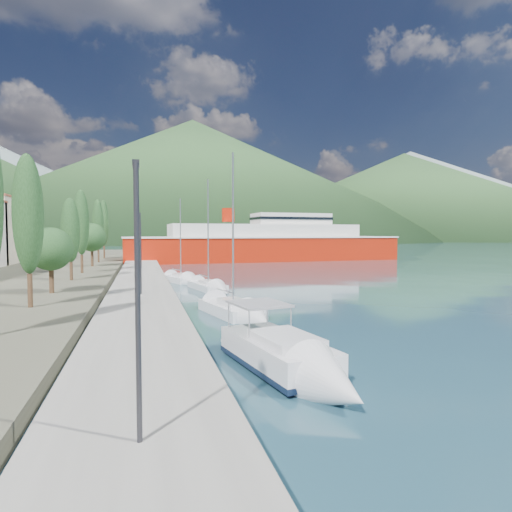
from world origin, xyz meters
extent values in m
plane|color=#234756|center=(0.00, 120.00, 0.00)|extent=(1400.00, 1400.00, 0.00)
cube|color=gray|center=(-9.00, 26.00, 0.40)|extent=(5.00, 88.00, 0.80)
cone|color=gray|center=(80.00, 680.00, 90.00)|extent=(760.00, 760.00, 180.00)
cone|color=gray|center=(420.00, 600.00, 70.00)|extent=(640.00, 640.00, 140.00)
cone|color=#2E5229|center=(40.00, 400.00, 57.50)|extent=(480.00, 480.00, 115.00)
cone|color=#2E5229|center=(260.00, 380.00, 45.00)|extent=(420.00, 420.00, 90.00)
cube|color=silver|center=(-32.00, 66.00, 4.70)|extent=(9.00, 10.00, 8.00)
cube|color=#9E5138|center=(-32.00, 66.00, 8.85)|extent=(9.20, 10.20, 0.30)
cylinder|color=#47301E|center=(-15.68, 10.03, 1.75)|extent=(0.30, 0.30, 2.10)
ellipsoid|color=#234A22|center=(-15.68, 10.03, 6.53)|extent=(1.80, 1.80, 7.45)
cylinder|color=#47301E|center=(-15.68, 16.59, 1.74)|extent=(0.36, 0.36, 2.09)
sphere|color=#234A22|center=(-15.68, 16.59, 4.12)|extent=(3.34, 3.34, 3.34)
cylinder|color=#47301E|center=(-15.68, 26.20, 1.59)|extent=(0.30, 0.30, 1.79)
ellipsoid|color=#234A22|center=(-15.68, 26.20, 5.66)|extent=(1.80, 1.80, 6.34)
cylinder|color=#47301E|center=(-15.68, 34.07, 1.77)|extent=(0.30, 0.30, 2.13)
ellipsoid|color=#234A22|center=(-15.68, 34.07, 6.62)|extent=(1.80, 1.80, 7.57)
cylinder|color=#47301E|center=(-15.68, 44.78, 1.95)|extent=(0.36, 0.36, 2.49)
sphere|color=#234A22|center=(-15.68, 44.78, 4.79)|extent=(3.99, 3.99, 3.99)
cylinder|color=#47301E|center=(-15.68, 53.93, 1.82)|extent=(0.30, 0.30, 2.23)
ellipsoid|color=#234A22|center=(-15.68, 53.93, 6.89)|extent=(1.80, 1.80, 7.91)
cylinder|color=#47301E|center=(-15.68, 64.79, 1.89)|extent=(0.30, 0.30, 2.39)
ellipsoid|color=#234A22|center=(-15.68, 64.79, 7.31)|extent=(1.80, 1.80, 8.46)
cylinder|color=#2D2D33|center=(-9.00, -9.88, 3.80)|extent=(0.12, 0.12, 6.00)
cube|color=#2D2D33|center=(-9.00, -9.63, 6.80)|extent=(0.15, 0.50, 0.12)
cylinder|color=#2D2D33|center=(-9.00, 13.59, 3.80)|extent=(0.12, 0.12, 6.00)
cube|color=#2D2D33|center=(-9.00, 13.84, 6.80)|extent=(0.15, 0.50, 0.12)
cylinder|color=#2D2D33|center=(-9.00, 39.23, 3.80)|extent=(0.12, 0.12, 6.00)
cube|color=#2D2D33|center=(-9.00, 39.48, 6.80)|extent=(0.15, 0.50, 0.12)
cube|color=black|center=(-3.84, -3.44, -0.05)|extent=(3.11, 5.98, 0.64)
cube|color=silver|center=(-3.84, -3.44, 0.68)|extent=(3.40, 6.31, 1.00)
cube|color=black|center=(-3.84, -3.44, 0.23)|extent=(3.46, 6.39, 0.20)
cube|color=silver|center=(-3.71, -4.16, 1.32)|extent=(2.39, 3.21, 0.36)
cube|color=gray|center=(-4.12, -1.86, 2.33)|extent=(2.49, 2.81, 0.09)
cone|color=silver|center=(-3.16, -7.18, 0.50)|extent=(2.85, 3.29, 2.37)
cube|color=silver|center=(-3.31, 8.06, 0.26)|extent=(3.60, 6.16, 0.92)
cube|color=silver|center=(-3.22, 7.69, 0.87)|extent=(1.90, 2.57, 0.36)
cylinder|color=silver|center=(-3.22, 7.69, 5.59)|extent=(0.12, 0.12, 9.75)
cone|color=silver|center=(-2.48, 4.46, 0.26)|extent=(2.91, 3.16, 2.36)
cube|color=silver|center=(-2.95, 21.00, 0.22)|extent=(3.18, 5.95, 0.80)
cube|color=silver|center=(-2.87, 20.63, 0.75)|extent=(1.67, 2.46, 0.31)
cylinder|color=silver|center=(-2.87, 20.63, 5.49)|extent=(0.12, 0.12, 9.74)
cone|color=silver|center=(-2.19, 17.47, 0.22)|extent=(2.55, 3.00, 2.04)
cube|color=silver|center=(-4.94, 28.01, 0.23)|extent=(3.70, 5.37, 0.85)
cube|color=silver|center=(-4.82, 27.70, 0.80)|extent=(1.89, 2.29, 0.33)
cylinder|color=silver|center=(-4.82, 27.70, 4.88)|extent=(0.12, 0.12, 8.45)
cone|color=silver|center=(-3.86, 25.05, 0.23)|extent=(2.81, 2.90, 2.16)
cube|color=#AF1B08|center=(14.51, 61.57, 2.03)|extent=(53.92, 13.71, 5.16)
cube|color=silver|center=(14.51, 61.57, 4.61)|extent=(54.31, 14.06, 0.28)
cube|color=silver|center=(14.51, 61.57, 5.71)|extent=(37.28, 11.00, 2.76)
cube|color=silver|center=(20.03, 61.84, 8.20)|extent=(15.29, 7.59, 2.21)
cylinder|color=#AF1B08|center=(7.15, 61.20, 8.84)|extent=(2.40, 2.40, 2.58)
camera|label=1|loc=(-8.90, -19.24, 5.30)|focal=30.00mm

